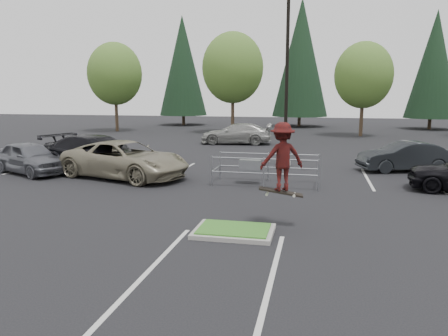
% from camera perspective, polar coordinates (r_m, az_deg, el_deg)
% --- Properties ---
extents(ground, '(120.00, 120.00, 0.00)m').
position_cam_1_polar(ground, '(12.36, 1.30, -8.54)').
color(ground, black).
rests_on(ground, ground).
extents(grass_median, '(2.20, 1.60, 0.16)m').
position_cam_1_polar(grass_median, '(12.34, 1.30, -8.19)').
color(grass_median, gray).
rests_on(grass_median, ground).
extents(stall_lines, '(22.62, 17.60, 0.01)m').
position_cam_1_polar(stall_lines, '(18.33, 0.70, -2.45)').
color(stall_lines, beige).
rests_on(stall_lines, ground).
extents(light_pole, '(0.70, 0.60, 10.12)m').
position_cam_1_polar(light_pole, '(23.60, 8.19, 11.33)').
color(light_pole, gray).
rests_on(light_pole, ground).
extents(decid_a, '(5.44, 5.44, 8.91)m').
position_cam_1_polar(decid_a, '(46.25, -14.05, 11.61)').
color(decid_a, '#38281C').
rests_on(decid_a, ground).
extents(decid_b, '(5.89, 5.89, 9.64)m').
position_cam_1_polar(decid_b, '(42.91, 1.15, 12.67)').
color(decid_b, '#38281C').
rests_on(decid_b, ground).
extents(decid_c, '(5.12, 5.12, 8.38)m').
position_cam_1_polar(decid_c, '(41.56, 17.75, 11.22)').
color(decid_c, '#38281C').
rests_on(decid_c, ground).
extents(conif_a, '(5.72, 5.72, 13.00)m').
position_cam_1_polar(conif_a, '(54.11, -5.42, 13.15)').
color(conif_a, '#38281C').
rests_on(conif_a, ground).
extents(conif_b, '(6.38, 6.38, 14.50)m').
position_cam_1_polar(conif_b, '(52.22, 10.02, 14.00)').
color(conif_b, '#38281C').
rests_on(conif_b, ground).
extents(conif_c, '(5.50, 5.50, 12.50)m').
position_cam_1_polar(conif_c, '(52.46, 25.76, 12.08)').
color(conif_c, '#38281C').
rests_on(conif_c, ground).
extents(cart_corral, '(4.49, 1.64, 1.27)m').
position_cam_1_polar(cart_corral, '(18.83, 4.00, 0.32)').
color(cart_corral, gray).
rests_on(cart_corral, ground).
extents(skateboarder, '(1.47, 1.20, 2.16)m').
position_cam_1_polar(skateboarder, '(12.70, 7.52, 1.42)').
color(skateboarder, black).
rests_on(skateboarder, ground).
extents(car_l_tan, '(6.68, 4.47, 1.70)m').
position_cam_1_polar(car_l_tan, '(20.69, -12.85, 1.11)').
color(car_l_tan, gray).
rests_on(car_l_tan, ground).
extents(car_l_black, '(6.84, 4.60, 1.84)m').
position_cam_1_polar(car_l_black, '(22.24, -16.36, 1.73)').
color(car_l_black, black).
rests_on(car_l_black, ground).
extents(car_l_grey, '(4.91, 3.56, 1.55)m').
position_cam_1_polar(car_l_grey, '(23.25, -24.09, 1.25)').
color(car_l_grey, '#575960').
rests_on(car_l_grey, ground).
extents(car_r_charc, '(4.78, 2.79, 1.49)m').
position_cam_1_polar(car_r_charc, '(23.63, 22.54, 1.40)').
color(car_r_charc, black).
rests_on(car_r_charc, ground).
extents(car_far_silver, '(5.59, 2.66, 1.57)m').
position_cam_1_polar(car_far_silver, '(33.61, 1.65, 4.50)').
color(car_far_silver, '#9C9C97').
rests_on(car_far_silver, ground).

